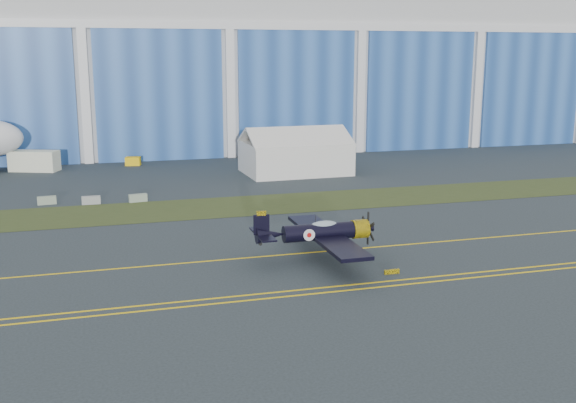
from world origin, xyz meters
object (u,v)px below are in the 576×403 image
object	(u,v)px
tent	(295,150)
shipping_container	(34,161)
warbird	(319,232)
tug	(133,161)

from	to	relation	value
tent	shipping_container	xyz separation A→B (m)	(-35.09, 11.76, -1.84)
warbird	tent	distance (m)	40.73
shipping_container	tug	size ratio (longest dim) A/B	3.10
tug	tent	bearing A→B (deg)	-18.11
warbird	shipping_container	bearing A→B (deg)	116.16
warbird	tug	size ratio (longest dim) A/B	6.27
tent	tug	size ratio (longest dim) A/B	6.70
tent	shipping_container	bearing A→B (deg)	159.69
shipping_container	tug	world-z (taller)	shipping_container
warbird	tent	world-z (taller)	tent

